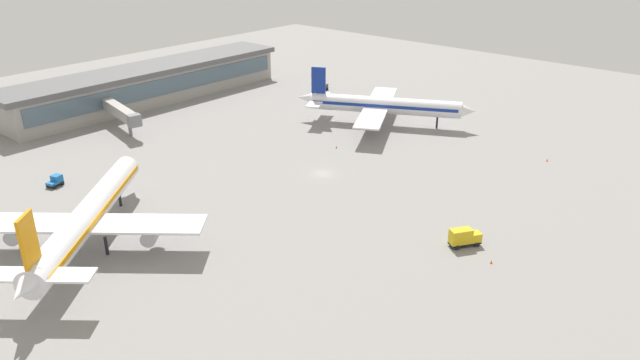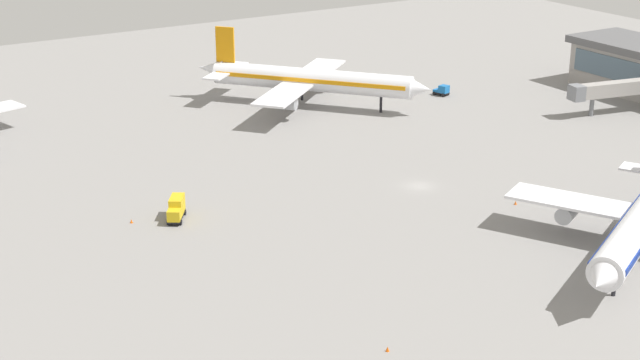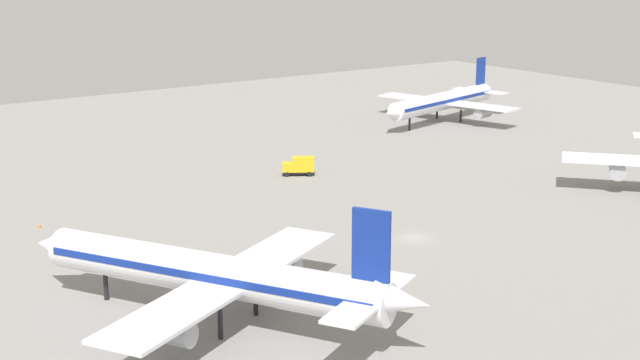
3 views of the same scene
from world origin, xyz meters
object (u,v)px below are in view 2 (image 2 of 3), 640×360
(airplane_taxiing, at_px, (309,80))
(baggage_tug, at_px, (442,90))
(safety_cone_mid_apron, at_px, (516,203))
(safety_cone_near_gate, at_px, (131,221))
(catering_truck, at_px, (176,209))
(safety_cone_far_side, at_px, (388,349))

(airplane_taxiing, relative_size, baggage_tug, 11.64)
(baggage_tug, relative_size, safety_cone_mid_apron, 6.04)
(airplane_taxiing, height_order, safety_cone_near_gate, airplane_taxiing)
(catering_truck, distance_m, safety_cone_far_side, 48.31)
(airplane_taxiing, bearing_deg, safety_cone_mid_apron, -41.52)
(airplane_taxiing, xyz_separation_m, safety_cone_far_side, (-90.72, 44.43, -5.36))
(baggage_tug, distance_m, safety_cone_near_gate, 90.14)
(baggage_tug, distance_m, safety_cone_mid_apron, 64.41)
(airplane_taxiing, relative_size, safety_cone_near_gate, 70.31)
(safety_cone_mid_apron, bearing_deg, safety_cone_near_gate, 65.51)
(baggage_tug, height_order, safety_cone_mid_apron, baggage_tug)
(baggage_tug, xyz_separation_m, safety_cone_mid_apron, (-56.67, 30.61, -0.86))
(airplane_taxiing, height_order, baggage_tug, airplane_taxiing)
(safety_cone_mid_apron, height_order, safety_cone_far_side, same)
(catering_truck, bearing_deg, baggage_tug, 146.89)
(safety_cone_mid_apron, relative_size, safety_cone_far_side, 1.00)
(catering_truck, height_order, safety_cone_near_gate, catering_truck)
(baggage_tug, height_order, safety_cone_near_gate, baggage_tug)
(baggage_tug, xyz_separation_m, safety_cone_near_gate, (-32.27, 84.17, -0.86))
(safety_cone_mid_apron, xyz_separation_m, safety_cone_far_side, (-25.85, 42.82, 0.00))
(airplane_taxiing, relative_size, catering_truck, 7.36)
(airplane_taxiing, xyz_separation_m, baggage_tug, (-8.20, -29.00, -4.50))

